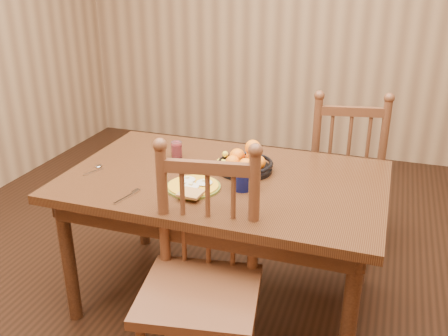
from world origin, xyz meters
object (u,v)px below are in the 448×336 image
(dining_table, at_px, (224,192))
(chair_near, at_px, (201,283))
(breakfast_plate, at_px, (193,186))
(coffee_mug, at_px, (243,180))
(chair_far, at_px, (343,172))
(fruit_bowl, at_px, (245,162))

(dining_table, bearing_deg, chair_near, -80.51)
(breakfast_plate, xyz_separation_m, coffee_mug, (0.23, 0.07, 0.04))
(chair_far, distance_m, coffee_mug, 1.06)
(chair_far, height_order, chair_near, chair_near)
(dining_table, xyz_separation_m, fruit_bowl, (0.08, 0.11, 0.13))
(dining_table, height_order, coffee_mug, coffee_mug)
(breakfast_plate, relative_size, coffee_mug, 2.18)
(breakfast_plate, distance_m, fruit_bowl, 0.34)
(chair_near, height_order, fruit_bowl, chair_near)
(dining_table, relative_size, chair_near, 1.51)
(coffee_mug, bearing_deg, dining_table, 140.83)
(coffee_mug, bearing_deg, chair_far, 67.56)
(chair_near, height_order, breakfast_plate, chair_near)
(fruit_bowl, bearing_deg, breakfast_plate, -120.95)
(chair_near, bearing_deg, breakfast_plate, 105.97)
(chair_near, bearing_deg, dining_table, 89.70)
(dining_table, distance_m, fruit_bowl, 0.19)
(dining_table, relative_size, breakfast_plate, 5.51)
(breakfast_plate, xyz_separation_m, fruit_bowl, (0.17, 0.29, 0.03))
(dining_table, xyz_separation_m, chair_far, (0.52, 0.83, -0.16))
(dining_table, bearing_deg, chair_far, 57.87)
(coffee_mug, relative_size, fruit_bowl, 0.46)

